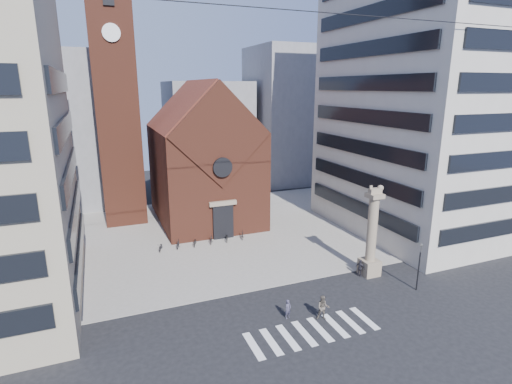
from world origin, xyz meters
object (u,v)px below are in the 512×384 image
Objects in this scene: lion_column at (371,240)px; pedestrian_1 at (323,308)px; traffic_light at (419,266)px; scooter_0 at (161,247)px; pedestrian_0 at (288,309)px; pedestrian_2 at (360,268)px.

lion_column reaches higher than pedestrian_1.
traffic_light is 2.71× the size of scooter_0.
pedestrian_0 is 0.97× the size of scooter_0.
lion_column is 5.28× the size of pedestrian_2.
pedestrian_1 reaches higher than pedestrian_0.
pedestrian_2 reaches higher than scooter_0.
pedestrian_0 is at bearing -159.87° from lion_column.
traffic_light is 2.62× the size of pedestrian_2.
pedestrian_0 is at bearing -179.59° from pedestrian_1.
pedestrian_2 is (-1.01, 0.00, -2.64)m from lion_column.
traffic_light is 2.80× the size of pedestrian_0.
pedestrian_1 reaches higher than pedestrian_2.
traffic_light is at bearing -63.54° from lion_column.
lion_column is at bearing 116.46° from traffic_light.
pedestrian_0 is at bearing -49.02° from scooter_0.
lion_column is 4.62m from traffic_light.
pedestrian_2 is at bearing 61.31° from pedestrian_1.
pedestrian_2 is at bearing 126.87° from traffic_light.
scooter_0 is (-7.01, 16.66, -0.30)m from pedestrian_0.
traffic_light is (1.99, -4.00, -1.17)m from lion_column.
pedestrian_0 reaches higher than scooter_0.
pedestrian_0 is at bearing 91.31° from pedestrian_2.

